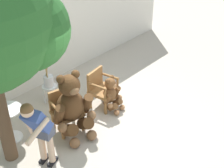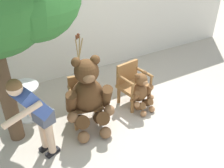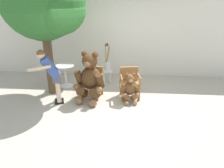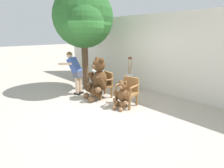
# 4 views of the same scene
# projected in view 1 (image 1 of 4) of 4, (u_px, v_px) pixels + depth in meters

# --- Properties ---
(ground_plane) EXTENTS (60.00, 60.00, 0.00)m
(ground_plane) POSITION_uv_depth(u_px,v_px,m) (105.00, 127.00, 6.54)
(ground_plane) COLOR #B2A899
(back_wall) EXTENTS (10.00, 0.16, 2.80)m
(back_wall) POSITION_uv_depth(u_px,v_px,m) (27.00, 34.00, 7.12)
(back_wall) COLOR silver
(back_wall) RESTS_ON ground
(wooden_chair_left) EXTENTS (0.66, 0.63, 0.86)m
(wooden_chair_left) POSITION_uv_depth(u_px,v_px,m) (66.00, 109.00, 6.28)
(wooden_chair_left) COLOR olive
(wooden_chair_left) RESTS_ON ground
(wooden_chair_right) EXTENTS (0.63, 0.60, 0.86)m
(wooden_chair_right) POSITION_uv_depth(u_px,v_px,m) (101.00, 88.00, 6.96)
(wooden_chair_right) COLOR olive
(wooden_chair_right) RESTS_ON ground
(teddy_bear_large) EXTENTS (0.87, 0.87, 1.39)m
(teddy_bear_large) POSITION_uv_depth(u_px,v_px,m) (72.00, 106.00, 6.00)
(teddy_bear_large) COLOR #4C3019
(teddy_bear_large) RESTS_ON ground
(teddy_bear_small) EXTENTS (0.51, 0.50, 0.83)m
(teddy_bear_small) POSITION_uv_depth(u_px,v_px,m) (111.00, 94.00, 6.83)
(teddy_bear_small) COLOR brown
(teddy_bear_small) RESTS_ON ground
(person_visitor) EXTENTS (0.74, 0.64, 1.51)m
(person_visitor) POSITION_uv_depth(u_px,v_px,m) (39.00, 128.00, 5.13)
(person_visitor) COLOR black
(person_visitor) RESTS_ON ground
(white_stool) EXTENTS (0.34, 0.34, 0.46)m
(white_stool) POSITION_uv_depth(u_px,v_px,m) (50.00, 90.00, 7.08)
(white_stool) COLOR silver
(white_stool) RESTS_ON ground
(brush_bucket) EXTENTS (0.22, 0.22, 0.89)m
(brush_bucket) POSITION_uv_depth(u_px,v_px,m) (48.00, 79.00, 6.92)
(brush_bucket) COLOR silver
(brush_bucket) RESTS_ON white_stool
(round_side_table) EXTENTS (0.56, 0.56, 0.72)m
(round_side_table) POSITION_uv_depth(u_px,v_px,m) (9.00, 121.00, 6.00)
(round_side_table) COLOR white
(round_side_table) RESTS_ON ground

